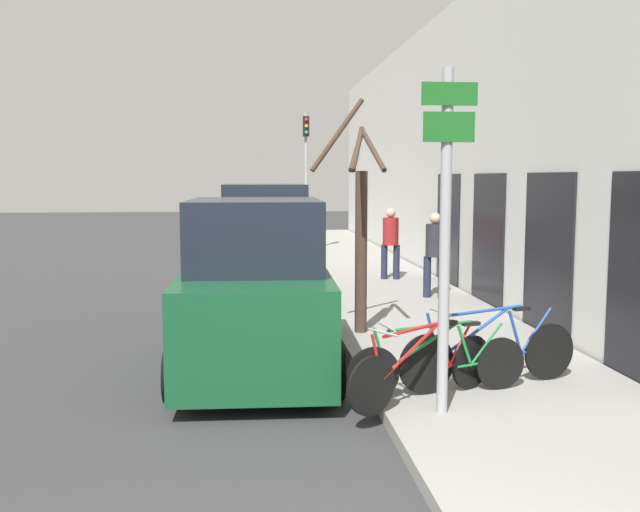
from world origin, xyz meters
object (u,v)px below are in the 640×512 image
at_px(parked_car_1, 263,250).
at_px(street_tree, 360,229).
at_px(bicycle_2, 490,353).
at_px(traffic_light, 306,163).
at_px(pedestrian_far, 391,238).
at_px(pedestrian_near, 435,249).
at_px(signpost, 445,230).
at_px(bicycle_1, 439,364).
at_px(bicycle_0, 424,368).
at_px(parked_car_0, 256,294).

xyz_separation_m(parked_car_1, street_tree, (1.42, -3.51, 0.67)).
height_order(bicycle_2, street_tree, street_tree).
xyz_separation_m(bicycle_2, parked_car_1, (-2.48, 6.50, 0.56)).
xyz_separation_m(bicycle_2, traffic_light, (-0.88, 15.34, 2.48)).
bearing_deg(parked_car_1, traffic_light, 78.87).
relative_size(parked_car_1, traffic_light, 0.99).
distance_m(parked_car_1, pedestrian_far, 3.84).
relative_size(pedestrian_near, street_tree, 0.47).
height_order(signpost, bicycle_1, signpost).
distance_m(bicycle_0, parked_car_1, 7.17).
height_order(bicycle_1, street_tree, street_tree).
bearing_deg(pedestrian_near, signpost, -92.87).
bearing_deg(parked_car_1, signpost, -77.98).
distance_m(bicycle_2, parked_car_0, 3.11).
height_order(bicycle_2, parked_car_0, parked_car_0).
distance_m(bicycle_1, bicycle_2, 0.73).
distance_m(signpost, street_tree, 3.85).
relative_size(bicycle_2, pedestrian_far, 1.35).
bearing_deg(parked_car_1, parked_car_0, -93.22).
xyz_separation_m(street_tree, traffic_light, (0.18, 12.35, 1.25)).
relative_size(signpost, pedestrian_far, 2.07).
relative_size(signpost, parked_car_0, 0.81).
bearing_deg(bicycle_2, pedestrian_far, -18.54).
distance_m(bicycle_1, pedestrian_far, 9.17).
distance_m(bicycle_2, pedestrian_far, 8.84).
bearing_deg(bicycle_2, parked_car_1, 6.23).
bearing_deg(street_tree, pedestrian_near, 57.10).
relative_size(bicycle_1, pedestrian_far, 1.26).
height_order(bicycle_1, parked_car_0, parked_car_0).
distance_m(pedestrian_far, street_tree, 6.07).
height_order(bicycle_2, traffic_light, traffic_light).
distance_m(signpost, parked_car_1, 7.59).
bearing_deg(parked_car_0, pedestrian_far, 67.40).
distance_m(signpost, bicycle_2, 1.89).
height_order(bicycle_0, pedestrian_far, pedestrian_far).
relative_size(bicycle_1, parked_car_1, 0.48).
xyz_separation_m(bicycle_1, pedestrian_far, (1.28, 9.06, 0.62)).
bearing_deg(pedestrian_far, signpost, -86.40).
relative_size(pedestrian_far, traffic_light, 0.38).
bearing_deg(pedestrian_near, street_tree, -111.55).
bearing_deg(street_tree, parked_car_0, -137.35).
relative_size(signpost, street_tree, 0.97).
distance_m(bicycle_2, parked_car_1, 6.98).
xyz_separation_m(parked_car_1, pedestrian_far, (3.08, 2.30, 0.02)).
xyz_separation_m(bicycle_0, traffic_light, (0.01, 15.81, 2.51)).
xyz_separation_m(bicycle_2, pedestrian_far, (0.60, 8.80, 0.58)).
bearing_deg(bicycle_1, traffic_light, -10.37).
bearing_deg(bicycle_1, parked_car_0, 37.46).
bearing_deg(bicycle_0, signpost, 162.70).
height_order(signpost, bicycle_0, signpost).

